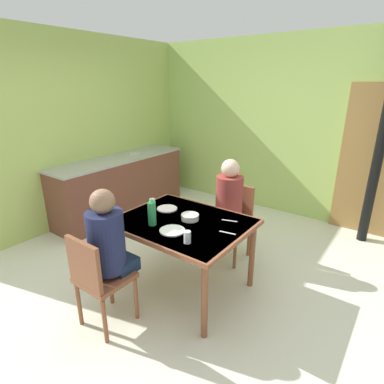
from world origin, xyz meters
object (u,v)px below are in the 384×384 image
chair_near_diner (98,277)px  person_near_diner (108,239)px  kitchen_counter (121,185)px  serving_bowl_center (190,217)px  chair_far_diner (233,217)px  dining_table (183,228)px  person_far_diner (229,198)px  water_bottle_green_near (152,213)px

chair_near_diner → person_near_diner: size_ratio=1.13×
kitchen_counter → chair_near_diner: 2.54m
chair_near_diner → serving_bowl_center: bearing=73.8°
serving_bowl_center → chair_far_diner: bearing=86.2°
dining_table → chair_far_diner: 0.87m
person_near_diner → person_far_diner: size_ratio=1.00×
chair_near_diner → dining_table: bearing=75.2°
kitchen_counter → chair_near_diner: bearing=-45.5°
chair_near_diner → person_far_diner: person_far_diner is taller
person_far_diner → chair_far_diner: bearing=-90.0°
dining_table → chair_far_diner: size_ratio=1.42×
person_far_diner → water_bottle_green_near: 0.99m
dining_table → chair_near_diner: (-0.22, -0.85, -0.17)m
serving_bowl_center → person_near_diner: bearing=-108.8°
person_near_diner → serving_bowl_center: bearing=71.2°
kitchen_counter → water_bottle_green_near: size_ratio=8.78×
kitchen_counter → person_far_diner: (2.09, -0.25, 0.33)m
water_bottle_green_near → serving_bowl_center: 0.38m
person_near_diner → person_far_diner: (0.32, 1.42, 0.00)m
dining_table → chair_far_diner: bearing=83.8°
dining_table → chair_near_diner: chair_near_diner is taller
person_near_diner → serving_bowl_center: size_ratio=4.53×
person_far_diner → serving_bowl_center: size_ratio=4.53×
person_near_diner → water_bottle_green_near: (0.05, 0.48, 0.08)m
kitchen_counter → chair_far_diner: (2.09, -0.12, 0.05)m
dining_table → serving_bowl_center: 0.13m
chair_near_diner → person_far_diner: size_ratio=1.13×
kitchen_counter → serving_bowl_center: 2.26m
kitchen_counter → water_bottle_green_near: bearing=-33.3°
person_near_diner → person_far_diner: 1.46m
dining_table → person_far_diner: 0.73m
kitchen_counter → chair_far_diner: kitchen_counter is taller
person_far_diner → water_bottle_green_near: person_far_diner is taller
chair_near_diner → person_near_diner: 0.31m
person_near_diner → person_far_diner: bearing=77.5°
person_far_diner → serving_bowl_center: 0.65m
dining_table → person_near_diner: (-0.22, -0.71, 0.11)m
chair_near_diner → person_far_diner: (0.32, 1.56, 0.28)m
person_far_diner → water_bottle_green_near: (-0.27, -0.95, 0.08)m
chair_far_diner → person_far_diner: (0.00, -0.14, 0.28)m
person_far_diner → water_bottle_green_near: size_ratio=2.97×
serving_bowl_center → dining_table: bearing=-122.3°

